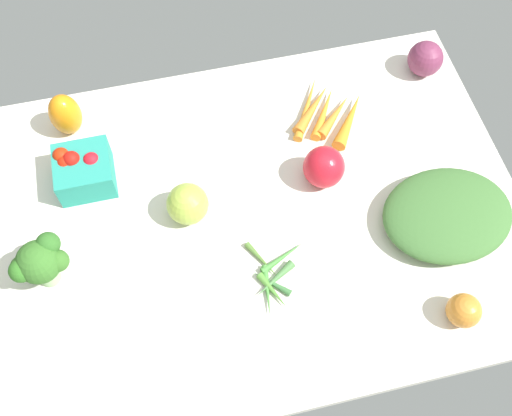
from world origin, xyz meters
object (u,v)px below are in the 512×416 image
object	(u,v)px
red_onion_center	(425,59)
broccoli_head	(39,261)
bell_pepper_red	(324,167)
okra_pile	(273,277)
berry_basket	(83,169)
heirloom_tomato_green	(188,204)
carrot_bunch	(328,113)
heirloom_tomato_orange	(464,311)
leafy_greens_clump	(447,215)
bell_pepper_orange	(65,114)

from	to	relation	value
red_onion_center	broccoli_head	xyz separation A→B (cm)	(-84.23, -31.49, 3.14)
bell_pepper_red	broccoli_head	xyz separation A→B (cm)	(-54.58, -9.18, 2.74)
okra_pile	berry_basket	bearing A→B (deg)	136.81
heirloom_tomato_green	berry_basket	world-z (taller)	same
carrot_bunch	red_onion_center	bearing A→B (deg)	17.60
berry_basket	red_onion_center	bearing A→B (deg)	8.86
heirloom_tomato_green	berry_basket	size ratio (longest dim) A/B	0.74
bell_pepper_red	broccoli_head	distance (cm)	55.42
bell_pepper_red	red_onion_center	distance (cm)	37.10
bell_pepper_red	red_onion_center	bearing A→B (deg)	36.95
heirloom_tomato_green	okra_pile	world-z (taller)	heirloom_tomato_green
heirloom_tomato_orange	berry_basket	distance (cm)	75.79
okra_pile	heirloom_tomato_orange	bearing A→B (deg)	-25.48
carrot_bunch	berry_basket	world-z (taller)	berry_basket
heirloom_tomato_orange	leafy_greens_clump	size ratio (longest dim) A/B	0.24
okra_pile	bell_pepper_orange	size ratio (longest dim) A/B	1.52
carrot_bunch	bell_pepper_orange	xyz separation A→B (cm)	(-53.54, 9.16, 3.77)
bell_pepper_red	leafy_greens_clump	distance (cm)	25.08
broccoli_head	heirloom_tomato_green	bearing A→B (deg)	14.84
okra_pile	red_onion_center	xyz separation A→B (cm)	(44.49, 41.11, 3.15)
heirloom_tomato_orange	broccoli_head	world-z (taller)	broccoli_head
broccoli_head	berry_basket	bearing A→B (deg)	66.61
carrot_bunch	okra_pile	bearing A→B (deg)	-121.27
bell_pepper_red	berry_basket	xyz separation A→B (cm)	(-46.07, 10.50, -0.52)
heirloom_tomato_green	bell_pepper_orange	xyz separation A→B (cm)	(-20.67, 25.78, 1.02)
bell_pepper_red	bell_pepper_orange	bearing A→B (deg)	153.67
bell_pepper_orange	heirloom_tomato_green	bearing A→B (deg)	-51.29
okra_pile	berry_basket	distance (cm)	42.93
bell_pepper_red	okra_pile	world-z (taller)	bell_pepper_red
heirloom_tomato_green	heirloom_tomato_orange	size ratio (longest dim) A/B	1.31
heirloom_tomato_orange	bell_pepper_red	bearing A→B (deg)	115.23
bell_pepper_red	bell_pepper_orange	size ratio (longest dim) A/B	0.84
bell_pepper_red	leafy_greens_clump	size ratio (longest dim) A/B	0.34
okra_pile	leafy_greens_clump	size ratio (longest dim) A/B	0.61
bell_pepper_orange	broccoli_head	size ratio (longest dim) A/B	0.91
heirloom_tomato_orange	okra_pile	distance (cm)	33.95
heirloom_tomato_green	bell_pepper_orange	bearing A→B (deg)	128.71
heirloom_tomato_orange	bell_pepper_orange	distance (cm)	85.70
leafy_greens_clump	bell_pepper_orange	bearing A→B (deg)	150.51
heirloom_tomato_orange	red_onion_center	xyz separation A→B (cm)	(13.92, 55.68, 0.79)
berry_basket	red_onion_center	xyz separation A→B (cm)	(75.71, 11.80, 0.12)
bell_pepper_red	heirloom_tomato_orange	distance (cm)	36.92
heirloom_tomato_orange	okra_pile	size ratio (longest dim) A/B	0.40
red_onion_center	bell_pepper_orange	bearing A→B (deg)	178.90
heirloom_tomato_orange	berry_basket	bearing A→B (deg)	144.62
heirloom_tomato_green	leafy_greens_clump	world-z (taller)	heirloom_tomato_green
heirloom_tomato_orange	leafy_greens_clump	bearing A→B (deg)	76.48
bell_pepper_orange	carrot_bunch	bearing A→B (deg)	-9.71
carrot_bunch	leafy_greens_clump	size ratio (longest dim) A/B	0.82
carrot_bunch	broccoli_head	bearing A→B (deg)	-158.37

